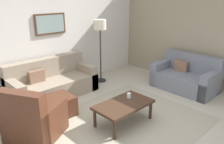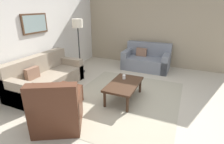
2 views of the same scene
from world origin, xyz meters
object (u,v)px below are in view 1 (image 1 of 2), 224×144
(lamp_standing, at_px, (100,31))
(framed_artwork, at_px, (50,24))
(armchair_leather, at_px, (33,122))
(couch_loveseat, at_px, (187,77))
(cup, at_px, (129,96))
(couch_main, at_px, (51,83))
(ottoman, at_px, (59,106))
(coffee_table, at_px, (124,106))

(lamp_standing, xyz_separation_m, framed_artwork, (-1.14, 0.54, 0.24))
(armchair_leather, distance_m, lamp_standing, 3.09)
(couch_loveseat, bearing_deg, cup, 178.66)
(couch_main, relative_size, armchair_leather, 1.88)
(couch_main, xyz_separation_m, ottoman, (-0.40, -0.98, -0.10))
(couch_loveseat, xyz_separation_m, framed_artwork, (-2.40, 2.46, 1.35))
(coffee_table, relative_size, framed_artwork, 1.36)
(couch_main, xyz_separation_m, lamp_standing, (1.47, -0.13, 1.11))
(couch_loveseat, height_order, lamp_standing, lamp_standing)
(armchair_leather, distance_m, ottoman, 0.83)
(framed_artwork, bearing_deg, ottoman, -117.84)
(coffee_table, bearing_deg, couch_main, 98.83)
(couch_main, xyz_separation_m, coffee_table, (0.33, -2.09, 0.06))
(couch_main, xyz_separation_m, armchair_leather, (-1.13, -1.38, 0.01))
(ottoman, relative_size, cup, 5.56)
(couch_loveseat, distance_m, ottoman, 3.31)
(cup, bearing_deg, couch_main, 105.73)
(couch_loveseat, xyz_separation_m, cup, (-2.16, 0.05, 0.16))
(armchair_leather, xyz_separation_m, framed_artwork, (1.46, 1.79, 1.34))
(cup, relative_size, lamp_standing, 0.06)
(armchair_leather, bearing_deg, lamp_standing, 25.83)
(cup, relative_size, framed_artwork, 0.12)
(ottoman, bearing_deg, armchair_leather, -151.04)
(ottoman, bearing_deg, coffee_table, -56.79)
(couch_loveseat, height_order, ottoman, couch_loveseat)
(couch_loveseat, height_order, framed_artwork, framed_artwork)
(couch_main, height_order, cup, couch_main)
(couch_loveseat, height_order, cup, couch_loveseat)
(ottoman, distance_m, cup, 1.43)
(couch_main, relative_size, couch_loveseat, 1.32)
(ottoman, bearing_deg, cup, -46.57)
(coffee_table, height_order, lamp_standing, lamp_standing)
(couch_main, bearing_deg, armchair_leather, -129.15)
(coffee_table, xyz_separation_m, cup, (0.24, 0.09, 0.10))
(framed_artwork, bearing_deg, couch_loveseat, -45.79)
(couch_loveseat, height_order, armchair_leather, armchair_leather)
(coffee_table, distance_m, framed_artwork, 2.81)
(couch_main, height_order, armchair_leather, armchair_leather)
(couch_main, relative_size, lamp_standing, 1.19)
(couch_main, height_order, ottoman, couch_main)
(couch_loveseat, xyz_separation_m, ottoman, (-3.13, 1.07, -0.10))
(armchair_leather, distance_m, coffee_table, 1.62)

